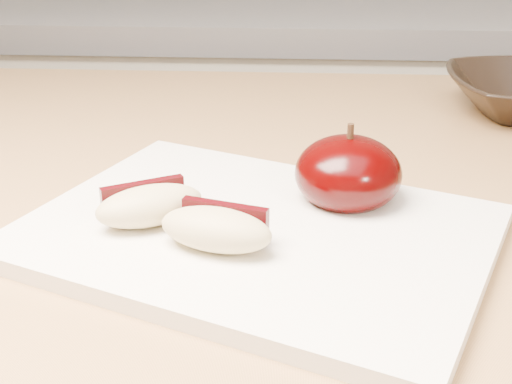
{
  "coord_description": "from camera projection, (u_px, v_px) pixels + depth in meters",
  "views": [
    {
      "loc": [
        0.06,
        -0.04,
        1.13
      ],
      "look_at": [
        0.03,
        0.38,
        0.94
      ],
      "focal_mm": 50.0,
      "sensor_mm": 36.0,
      "label": 1
    }
  ],
  "objects": [
    {
      "name": "apple_wedge_a",
      "position": [
        149.0,
        205.0,
        0.47
      ],
      "size": [
        0.08,
        0.07,
        0.03
      ],
      "rotation": [
        0.0,
        0.0,
        0.49
      ],
      "color": "tan",
      "rests_on": "cutting_board"
    },
    {
      "name": "apple_wedge_b",
      "position": [
        217.0,
        228.0,
        0.44
      ],
      "size": [
        0.08,
        0.05,
        0.03
      ],
      "rotation": [
        0.0,
        0.0,
        -0.29
      ],
      "color": "tan",
      "rests_on": "cutting_board"
    },
    {
      "name": "apple_half",
      "position": [
        348.0,
        173.0,
        0.51
      ],
      "size": [
        0.09,
        0.09,
        0.06
      ],
      "rotation": [
        0.0,
        0.0,
        0.28
      ],
      "color": "black",
      "rests_on": "cutting_board"
    },
    {
      "name": "back_cabinet",
      "position": [
        263.0,
        235.0,
        1.41
      ],
      "size": [
        2.4,
        0.62,
        0.94
      ],
      "color": "silver",
      "rests_on": "ground"
    },
    {
      "name": "cutting_board",
      "position": [
        256.0,
        234.0,
        0.48
      ],
      "size": [
        0.36,
        0.32,
        0.01
      ],
      "primitive_type": "cube",
      "rotation": [
        0.0,
        0.0,
        -0.4
      ],
      "color": "white",
      "rests_on": "island_counter"
    }
  ]
}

